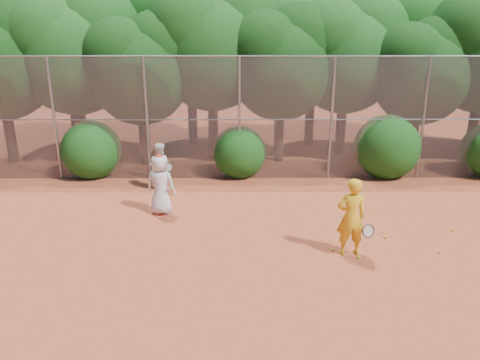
{
  "coord_description": "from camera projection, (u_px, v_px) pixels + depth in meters",
  "views": [
    {
      "loc": [
        -1.07,
        -9.01,
        4.95
      ],
      "look_at": [
        -1.0,
        2.5,
        1.1
      ],
      "focal_mm": 35.0,
      "sensor_mm": 36.0,
      "label": 1
    }
  ],
  "objects": [
    {
      "name": "ball_3",
      "position": [
        452.0,
        230.0,
        11.75
      ],
      "size": [
        0.07,
        0.07,
        0.07
      ],
      "primitive_type": "sphere",
      "color": "#B3D627",
      "rests_on": "ground"
    },
    {
      "name": "tree_4",
      "position": [
        282.0,
        59.0,
        16.75
      ],
      "size": [
        4.19,
        3.64,
        5.73
      ],
      "color": "black",
      "rests_on": "ground"
    },
    {
      "name": "tree_3",
      "position": [
        213.0,
        40.0,
        17.11
      ],
      "size": [
        4.89,
        4.26,
        6.7
      ],
      "color": "black",
      "rests_on": "ground"
    },
    {
      "name": "tree_5",
      "position": [
        348.0,
        49.0,
        17.43
      ],
      "size": [
        4.51,
        3.92,
        6.17
      ],
      "color": "black",
      "rests_on": "ground"
    },
    {
      "name": "tree_12",
      "position": [
        421.0,
        35.0,
        19.4
      ],
      "size": [
        5.02,
        4.37,
        6.88
      ],
      "color": "black",
      "rests_on": "ground"
    },
    {
      "name": "tree_11",
      "position": [
        314.0,
        44.0,
        18.91
      ],
      "size": [
        4.64,
        4.03,
        6.35
      ],
      "color": "black",
      "rests_on": "ground"
    },
    {
      "name": "tree_2",
      "position": [
        141.0,
        65.0,
        16.39
      ],
      "size": [
        3.99,
        3.47,
        5.47
      ],
      "color": "black",
      "rests_on": "ground"
    },
    {
      "name": "ball_1",
      "position": [
        383.0,
        231.0,
        11.66
      ],
      "size": [
        0.07,
        0.07,
        0.07
      ],
      "primitive_type": "sphere",
      "color": "#B3D627",
      "rests_on": "ground"
    },
    {
      "name": "ball_5",
      "position": [
        374.0,
        212.0,
        12.85
      ],
      "size": [
        0.07,
        0.07,
        0.07
      ],
      "primitive_type": "sphere",
      "color": "#B3D627",
      "rests_on": "ground"
    },
    {
      "name": "tree_6",
      "position": [
        422.0,
        68.0,
        16.68
      ],
      "size": [
        3.86,
        3.36,
        5.29
      ],
      "color": "black",
      "rests_on": "ground"
    },
    {
      "name": "ball_0",
      "position": [
        385.0,
        237.0,
        11.34
      ],
      "size": [
        0.07,
        0.07,
        0.07
      ],
      "primitive_type": "sphere",
      "color": "#B3D627",
      "rests_on": "ground"
    },
    {
      "name": "ball_2",
      "position": [
        333.0,
        249.0,
        10.73
      ],
      "size": [
        0.07,
        0.07,
        0.07
      ],
      "primitive_type": "sphere",
      "color": "#B3D627",
      "rests_on": "ground"
    },
    {
      "name": "fence_back",
      "position": [
        266.0,
        118.0,
        15.16
      ],
      "size": [
        20.05,
        0.09,
        4.03
      ],
      "color": "gray",
      "rests_on": "ground"
    },
    {
      "name": "player_yellow",
      "position": [
        351.0,
        217.0,
        10.32
      ],
      "size": [
        0.86,
        0.55,
        1.8
      ],
      "rotation": [
        0.0,
        0.0,
        3.24
      ],
      "color": "gold",
      "rests_on": "ground"
    },
    {
      "name": "bush_2",
      "position": [
        387.0,
        144.0,
        15.77
      ],
      "size": [
        2.2,
        2.2,
        2.2
      ],
      "primitive_type": "sphere",
      "color": "#104210",
      "rests_on": "ground"
    },
    {
      "name": "bush_0",
      "position": [
        91.0,
        147.0,
        15.75
      ],
      "size": [
        2.0,
        2.0,
        2.0
      ],
      "primitive_type": "sphere",
      "color": "#104210",
      "rests_on": "ground"
    },
    {
      "name": "tree_10",
      "position": [
        192.0,
        32.0,
        19.12
      ],
      "size": [
        5.15,
        4.48,
        7.06
      ],
      "color": "black",
      "rests_on": "ground"
    },
    {
      "name": "bush_1",
      "position": [
        239.0,
        150.0,
        15.81
      ],
      "size": [
        1.8,
        1.8,
        1.8
      ],
      "primitive_type": "sphere",
      "color": "#104210",
      "rests_on": "ground"
    },
    {
      "name": "ground",
      "position": [
        287.0,
        265.0,
        10.13
      ],
      "size": [
        80.0,
        80.0,
        0.0
      ],
      "primitive_type": "plane",
      "color": "#A64325",
      "rests_on": "ground"
    },
    {
      "name": "player_white",
      "position": [
        160.0,
        166.0,
        14.54
      ],
      "size": [
        0.88,
        0.76,
        1.49
      ],
      "rotation": [
        0.0,
        0.0,
        2.87
      ],
      "color": "white",
      "rests_on": "ground"
    },
    {
      "name": "player_teen",
      "position": [
        161.0,
        184.0,
        12.63
      ],
      "size": [
        0.9,
        0.68,
        1.68
      ],
      "rotation": [
        0.0,
        0.0,
        2.93
      ],
      "color": "silver",
      "rests_on": "ground"
    },
    {
      "name": "tree_9",
      "position": [
        68.0,
        40.0,
        18.99
      ],
      "size": [
        4.83,
        4.2,
        6.62
      ],
      "color": "black",
      "rests_on": "ground"
    },
    {
      "name": "tree_1",
      "position": [
        75.0,
        47.0,
        16.86
      ],
      "size": [
        4.64,
        4.03,
        6.35
      ],
      "color": "black",
      "rests_on": "ground"
    },
    {
      "name": "ball_4",
      "position": [
        359.0,
        257.0,
        10.36
      ],
      "size": [
        0.07,
        0.07,
        0.07
      ],
      "primitive_type": "sphere",
      "color": "#B3D627",
      "rests_on": "ground"
    },
    {
      "name": "ball_6",
      "position": [
        440.0,
        252.0,
        10.6
      ],
      "size": [
        0.07,
        0.07,
        0.07
      ],
      "primitive_type": "sphere",
      "color": "#B3D627",
      "rests_on": "ground"
    }
  ]
}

